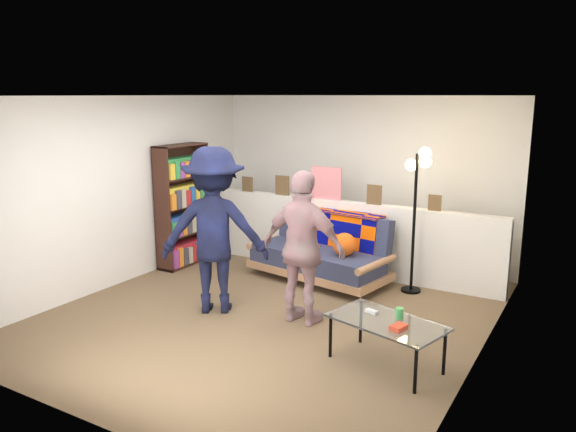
% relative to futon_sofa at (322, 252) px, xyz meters
% --- Properties ---
extents(ground, '(5.00, 5.00, 0.00)m').
position_rel_futon_sofa_xyz_m(ground, '(0.04, -1.37, -0.37)').
color(ground, brown).
rests_on(ground, ground).
extents(room_shell, '(4.60, 5.05, 2.45)m').
position_rel_futon_sofa_xyz_m(room_shell, '(0.04, -0.90, 1.30)').
color(room_shell, silver).
rests_on(room_shell, ground).
extents(half_wall_ledge, '(4.45, 0.15, 1.00)m').
position_rel_futon_sofa_xyz_m(half_wall_ledge, '(0.04, 0.43, 0.13)').
color(half_wall_ledge, silver).
rests_on(half_wall_ledge, ground).
extents(ledge_decor, '(2.97, 0.02, 0.45)m').
position_rel_futon_sofa_xyz_m(ledge_decor, '(-0.19, 0.41, 0.81)').
color(ledge_decor, brown).
rests_on(ledge_decor, half_wall_ledge).
extents(futon_sofa, '(1.97, 1.17, 0.80)m').
position_rel_futon_sofa_xyz_m(futon_sofa, '(0.00, 0.00, 0.00)').
color(futon_sofa, '#AD7A54').
rests_on(futon_sofa, ground).
extents(bookshelf, '(0.29, 0.87, 1.73)m').
position_rel_futon_sofa_xyz_m(bookshelf, '(-2.04, -0.38, 0.44)').
color(bookshelf, black).
rests_on(bookshelf, ground).
extents(coffee_table, '(1.14, 0.82, 0.53)m').
position_rel_futon_sofa_xyz_m(coffee_table, '(1.60, -1.89, 0.03)').
color(coffee_table, black).
rests_on(coffee_table, ground).
extents(floor_lamp, '(0.36, 0.33, 1.80)m').
position_rel_futon_sofa_xyz_m(floor_lamp, '(1.19, 0.17, 0.90)').
color(floor_lamp, black).
rests_on(floor_lamp, ground).
extents(person_left, '(1.39, 1.20, 1.86)m').
position_rel_futon_sofa_xyz_m(person_left, '(-0.57, -1.57, 0.56)').
color(person_left, black).
rests_on(person_left, ground).
extents(person_right, '(0.99, 0.45, 1.65)m').
position_rel_futon_sofa_xyz_m(person_right, '(0.47, -1.39, 0.46)').
color(person_right, pink).
rests_on(person_right, ground).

